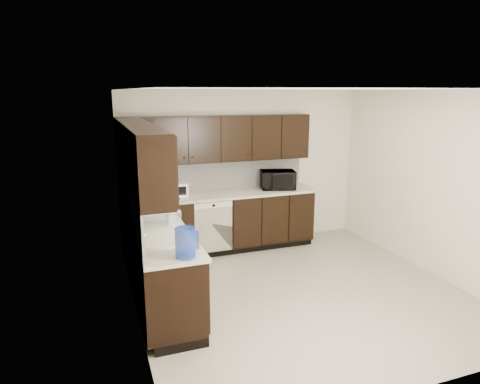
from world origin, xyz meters
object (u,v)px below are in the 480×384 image
Objects in this scene: microwave at (278,180)px; sink at (164,241)px; blue_pitcher at (185,243)px; toaster_oven at (176,189)px; storage_bin at (156,218)px.

sink is at bearing -127.13° from microwave.
blue_pitcher is at bearing -82.35° from sink.
sink is 2.81× the size of blue_pitcher.
microwave is at bearing 38.25° from sink.
blue_pitcher is at bearing -103.53° from toaster_oven.
blue_pitcher reaches higher than sink.
sink is 2.74m from microwave.
microwave reaches higher than toaster_oven.
sink is at bearing -87.37° from storage_bin.
sink is 0.42m from storage_bin.
storage_bin is at bearing -114.77° from toaster_oven.
toaster_oven is at bearing 60.33° from blue_pitcher.
toaster_oven is 2.49m from blue_pitcher.
sink reaches higher than storage_bin.
sink is 1.65× the size of storage_bin.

